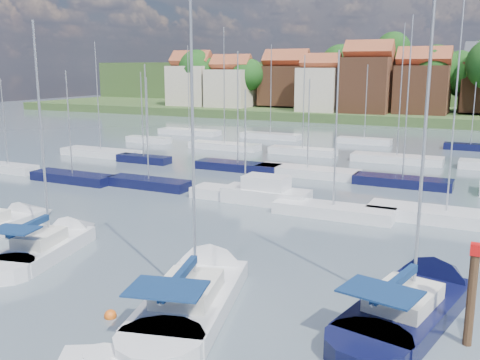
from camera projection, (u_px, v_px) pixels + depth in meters
The scene contains 11 objects.
ground at pixel (383, 167), 58.34m from camera, with size 260.00×260.00×0.00m, color #43525A.
sailboat_left at pixel (57, 243), 32.16m from camera, with size 4.99×10.92×14.41m.
sailboat_centre at pixel (203, 285), 25.98m from camera, with size 6.66×13.75×17.97m.
sailboat_navy at pixel (421, 298), 24.57m from camera, with size 5.96×13.24×17.69m.
sailboat_far at pixel (4, 225), 36.02m from camera, with size 3.07×10.31×13.60m.
tender at pixel (101, 359), 19.59m from camera, with size 3.20×2.62×0.63m.
timber_piling at pixel (469, 318), 20.88m from camera, with size 0.40×0.40×6.44m.
buoy_c at pixel (110, 318), 23.38m from camera, with size 0.54×0.54×0.54m, color #D85914.
buoy_e at pixel (362, 287), 26.61m from camera, with size 0.43×0.43×0.43m, color #D85914.
marina_field at pixel (393, 173), 53.17m from camera, with size 79.62×41.41×15.93m.
far_shore_town at pixel (465, 91), 137.96m from camera, with size 212.46×90.00×22.27m.
Camera 1 is at (11.02, -18.41, 10.76)m, focal length 40.00 mm.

